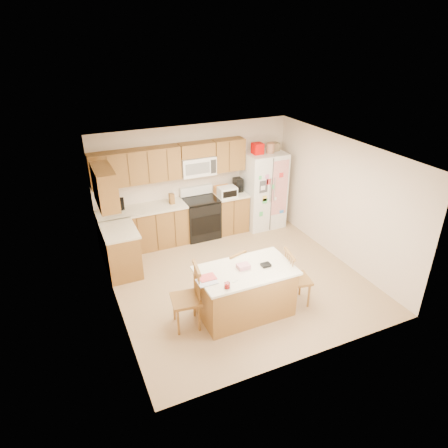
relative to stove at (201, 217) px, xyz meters
name	(u,v)px	position (x,y,z in m)	size (l,w,h in m)	color
ground	(238,278)	(0.00, -1.94, -0.47)	(4.50, 4.50, 0.00)	#8D7158
room_shell	(239,210)	(0.00, -1.94, 0.97)	(4.60, 4.60, 2.52)	beige
cabinetry	(159,209)	(-0.98, -0.15, 0.44)	(3.36, 1.56, 2.15)	olive
stove	(201,217)	(0.00, 0.00, 0.00)	(0.76, 0.65, 1.13)	black
refrigerator	(263,189)	(1.57, -0.06, 0.45)	(0.90, 0.79, 2.04)	white
island	(245,291)	(-0.34, -2.90, -0.04)	(1.63, 0.92, 0.95)	olive
windsor_chair_left	(188,299)	(-1.30, -2.80, 0.04)	(0.51, 0.53, 1.09)	olive
windsor_chair_back	(233,274)	(-0.29, -2.32, -0.05)	(0.48, 0.46, 0.90)	olive
windsor_chair_right	(296,279)	(0.58, -3.00, 0.01)	(0.49, 0.51, 1.03)	olive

